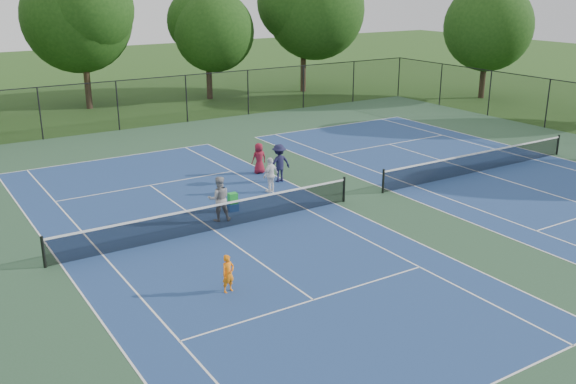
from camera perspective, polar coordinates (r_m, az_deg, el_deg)
ground at (r=27.20m, az=6.73°, el=-0.47°), size 140.00×140.00×0.00m
court_pad at (r=27.20m, az=6.73°, el=-0.46°), size 36.00×36.00×0.01m
tennis_court_left at (r=23.60m, az=-6.62°, el=-3.19°), size 12.00×23.83×1.07m
tennis_court_right at (r=31.89m, az=16.57°, el=1.89°), size 12.00×23.83×1.07m
perimeter_fence at (r=26.73m, az=6.86°, el=2.78°), size 36.08×36.08×3.02m
tree_back_b at (r=47.55m, az=-17.96°, el=14.92°), size 7.60×7.60×10.03m
tree_back_c at (r=49.81m, az=-7.20°, el=14.46°), size 6.00×6.00×8.40m
tree_back_d at (r=52.85m, az=1.40°, el=16.26°), size 7.80×7.80×10.37m
tree_side_e at (r=52.05m, az=17.36°, el=14.32°), size 6.60×6.60×8.87m
child_player at (r=18.87m, az=-5.35°, el=-7.24°), size 0.47×0.36×1.16m
instructor at (r=24.27m, az=-6.15°, el=-0.60°), size 1.02×0.90×1.75m
bystander_a at (r=27.49m, az=-1.56°, el=1.54°), size 0.97×0.66×1.54m
bystander_b at (r=28.91m, az=-0.80°, el=2.59°), size 1.13×0.67×1.73m
bystander_c at (r=30.23m, az=-2.59°, el=3.01°), size 0.75×0.52×1.47m
ball_crate at (r=25.46m, az=-4.92°, el=-1.35°), size 0.44×0.37×0.32m
ball_hopper at (r=25.34m, az=-4.94°, el=-0.56°), size 0.35×0.29×0.43m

